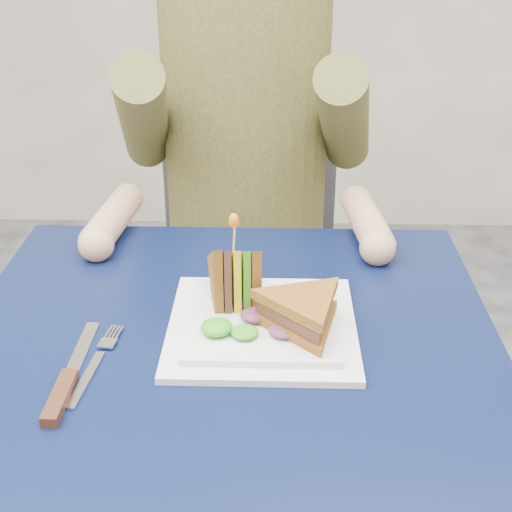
{
  "coord_description": "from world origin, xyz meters",
  "views": [
    {
      "loc": [
        0.06,
        -0.8,
        1.28
      ],
      "look_at": [
        0.04,
        0.09,
        0.82
      ],
      "focal_mm": 50.0,
      "sensor_mm": 36.0,
      "label": 1
    }
  ],
  "objects_px": {
    "diner": "(245,93)",
    "sandwich_upright": "(235,280)",
    "table": "(228,391)",
    "chair": "(248,236)",
    "plate": "(262,324)",
    "sandwich_flat": "(303,312)",
    "knife": "(64,388)",
    "fork": "(94,366)"
  },
  "relations": [
    {
      "from": "sandwich_flat",
      "to": "chair",
      "type": "bearing_deg",
      "value": 98.07
    },
    {
      "from": "diner",
      "to": "sandwich_upright",
      "type": "relative_size",
      "value": 4.98
    },
    {
      "from": "table",
      "to": "sandwich_upright",
      "type": "bearing_deg",
      "value": 85.04
    },
    {
      "from": "plate",
      "to": "table",
      "type": "bearing_deg",
      "value": -141.78
    },
    {
      "from": "table",
      "to": "fork",
      "type": "bearing_deg",
      "value": -160.81
    },
    {
      "from": "table",
      "to": "fork",
      "type": "xyz_separation_m",
      "value": [
        -0.17,
        -0.06,
        0.08
      ]
    },
    {
      "from": "sandwich_upright",
      "to": "plate",
      "type": "bearing_deg",
      "value": -48.26
    },
    {
      "from": "diner",
      "to": "sandwich_flat",
      "type": "height_order",
      "value": "diner"
    },
    {
      "from": "plate",
      "to": "knife",
      "type": "relative_size",
      "value": 1.18
    },
    {
      "from": "table",
      "to": "diner",
      "type": "relative_size",
      "value": 1.01
    },
    {
      "from": "table",
      "to": "diner",
      "type": "bearing_deg",
      "value": 90.0
    },
    {
      "from": "chair",
      "to": "sandwich_flat",
      "type": "height_order",
      "value": "chair"
    },
    {
      "from": "sandwich_flat",
      "to": "sandwich_upright",
      "type": "bearing_deg",
      "value": 143.66
    },
    {
      "from": "diner",
      "to": "table",
      "type": "bearing_deg",
      "value": -90.0
    },
    {
      "from": "sandwich_upright",
      "to": "fork",
      "type": "relative_size",
      "value": 0.83
    },
    {
      "from": "diner",
      "to": "plate",
      "type": "relative_size",
      "value": 2.87
    },
    {
      "from": "sandwich_flat",
      "to": "diner",
      "type": "bearing_deg",
      "value": 99.53
    },
    {
      "from": "table",
      "to": "sandwich_flat",
      "type": "bearing_deg",
      "value": 6.82
    },
    {
      "from": "diner",
      "to": "fork",
      "type": "bearing_deg",
      "value": -103.81
    },
    {
      "from": "knife",
      "to": "diner",
      "type": "bearing_deg",
      "value": 75.29
    },
    {
      "from": "diner",
      "to": "sandwich_upright",
      "type": "height_order",
      "value": "diner"
    },
    {
      "from": "table",
      "to": "fork",
      "type": "distance_m",
      "value": 0.2
    },
    {
      "from": "sandwich_flat",
      "to": "sandwich_upright",
      "type": "distance_m",
      "value": 0.12
    },
    {
      "from": "fork",
      "to": "sandwich_upright",
      "type": "bearing_deg",
      "value": 38.85
    },
    {
      "from": "fork",
      "to": "knife",
      "type": "relative_size",
      "value": 0.81
    },
    {
      "from": "diner",
      "to": "fork",
      "type": "xyz_separation_m",
      "value": [
        -0.17,
        -0.68,
        -0.18
      ]
    },
    {
      "from": "table",
      "to": "sandwich_upright",
      "type": "xyz_separation_m",
      "value": [
        0.01,
        0.08,
        0.13
      ]
    },
    {
      "from": "sandwich_flat",
      "to": "fork",
      "type": "bearing_deg",
      "value": -165.35
    },
    {
      "from": "sandwich_flat",
      "to": "fork",
      "type": "distance_m",
      "value": 0.28
    },
    {
      "from": "chair",
      "to": "knife",
      "type": "xyz_separation_m",
      "value": [
        -0.19,
        -0.84,
        0.2
      ]
    },
    {
      "from": "sandwich_flat",
      "to": "knife",
      "type": "height_order",
      "value": "sandwich_flat"
    },
    {
      "from": "chair",
      "to": "diner",
      "type": "distance_m",
      "value": 0.39
    },
    {
      "from": "sandwich_flat",
      "to": "knife",
      "type": "relative_size",
      "value": 0.94
    },
    {
      "from": "table",
      "to": "plate",
      "type": "bearing_deg",
      "value": 38.22
    },
    {
      "from": "table",
      "to": "sandwich_flat",
      "type": "relative_size",
      "value": 3.6
    },
    {
      "from": "plate",
      "to": "fork",
      "type": "height_order",
      "value": "plate"
    },
    {
      "from": "table",
      "to": "chair",
      "type": "height_order",
      "value": "chair"
    },
    {
      "from": "table",
      "to": "plate",
      "type": "distance_m",
      "value": 0.11
    },
    {
      "from": "chair",
      "to": "sandwich_upright",
      "type": "height_order",
      "value": "chair"
    },
    {
      "from": "diner",
      "to": "chair",
      "type": "bearing_deg",
      "value": 90.0
    },
    {
      "from": "sandwich_upright",
      "to": "chair",
      "type": "bearing_deg",
      "value": 90.63
    },
    {
      "from": "diner",
      "to": "plate",
      "type": "bearing_deg",
      "value": -85.38
    }
  ]
}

